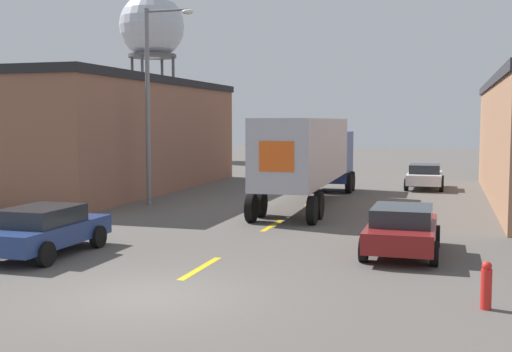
# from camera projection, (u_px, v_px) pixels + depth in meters

# --- Properties ---
(ground_plane) EXTENTS (160.00, 160.00, 0.00)m
(ground_plane) POSITION_uv_depth(u_px,v_px,m) (153.00, 297.00, 13.86)
(ground_plane) COLOR #56514C
(road_centerline) EXTENTS (0.20, 16.82, 0.01)m
(road_centerline) POSITION_uv_depth(u_px,v_px,m) (272.00, 225.00, 23.28)
(road_centerline) COLOR gold
(road_centerline) RESTS_ON ground_plane
(warehouse_left) EXTENTS (13.71, 19.11, 6.11)m
(warehouse_left) POSITION_uv_depth(u_px,v_px,m) (65.00, 134.00, 36.24)
(warehouse_left) COLOR brown
(warehouse_left) RESTS_ON ground_plane
(semi_truck) EXTENTS (2.88, 13.80, 3.89)m
(semi_truck) POSITION_uv_depth(u_px,v_px,m) (311.00, 153.00, 29.23)
(semi_truck) COLOR navy
(semi_truck) RESTS_ON ground_plane
(parked_car_right_far) EXTENTS (2.06, 4.25, 1.39)m
(parked_car_right_far) POSITION_uv_depth(u_px,v_px,m) (425.00, 176.00, 35.84)
(parked_car_right_far) COLOR silver
(parked_car_right_far) RESTS_ON ground_plane
(parked_car_left_near) EXTENTS (2.06, 4.25, 1.39)m
(parked_car_left_near) POSITION_uv_depth(u_px,v_px,m) (44.00, 229.00, 18.12)
(parked_car_left_near) COLOR navy
(parked_car_left_near) RESTS_ON ground_plane
(parked_car_right_near) EXTENTS (2.06, 4.25, 1.39)m
(parked_car_right_near) POSITION_uv_depth(u_px,v_px,m) (402.00, 229.00, 18.20)
(parked_car_right_near) COLOR maroon
(parked_car_right_near) RESTS_ON ground_plane
(water_tower) EXTENTS (6.29, 6.29, 16.13)m
(water_tower) POSITION_uv_depth(u_px,v_px,m) (152.00, 28.00, 62.32)
(water_tower) COLOR #47474C
(water_tower) RESTS_ON ground_plane
(street_lamp) EXTENTS (2.35, 0.32, 8.77)m
(street_lamp) POSITION_uv_depth(u_px,v_px,m) (152.00, 93.00, 28.60)
(street_lamp) COLOR slate
(street_lamp) RESTS_ON ground_plane
(fire_hydrant) EXTENTS (0.22, 0.22, 0.98)m
(fire_hydrant) POSITION_uv_depth(u_px,v_px,m) (486.00, 285.00, 12.89)
(fire_hydrant) COLOR red
(fire_hydrant) RESTS_ON ground_plane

